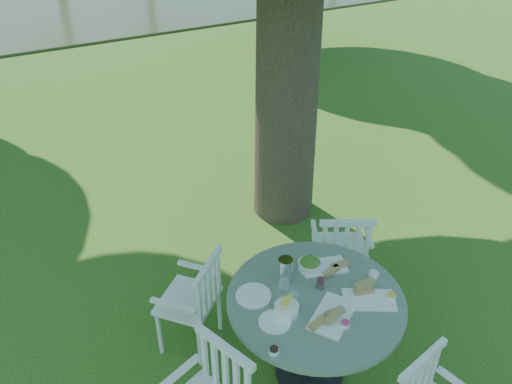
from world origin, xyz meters
TOP-DOWN VIEW (x-y plane):
  - ground at (0.00, 0.00)m, footprint 140.00×140.00m
  - table at (-0.35, -1.28)m, footprint 1.33×1.33m
  - chair_ne at (0.41, -0.67)m, footprint 0.66×0.65m
  - chair_nw at (-0.99, -0.55)m, footprint 0.65×0.65m
  - tableware at (-0.38, -1.20)m, footprint 1.13×0.81m

SIDE VIEW (x-z plane):
  - ground at x=0.00m, z-range 0.00..0.00m
  - chair_nw at x=-0.99m, z-range 0.08..1.03m
  - chair_ne at x=0.41m, z-range 0.09..1.06m
  - table at x=-0.35m, z-range 0.25..1.11m
  - tableware at x=-0.38m, z-range 0.79..1.01m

